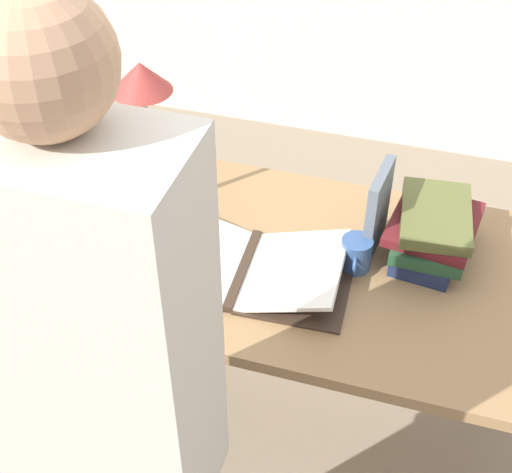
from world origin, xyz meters
The scene contains 8 objects.
ground_plane centered at (0.00, 0.00, 0.00)m, with size 12.00×12.00×0.00m, color gray.
reading_desk centered at (0.00, 0.00, 0.65)m, with size 1.59×0.75×0.75m.
open_book centered at (-0.04, -0.10, 0.77)m, with size 0.57×0.33×0.08m.
book_stack_tall centered at (0.41, 0.13, 0.82)m, with size 0.25×0.30×0.14m.
book_standing_upright centered at (0.26, 0.11, 0.87)m, with size 0.04×0.18×0.24m.
reading_lamp centered at (-0.37, 0.09, 1.09)m, with size 0.16×0.16×0.46m.
coffee_mug centered at (0.23, 0.01, 0.79)m, with size 0.08×0.11×0.09m.
person_reader centered at (-0.07, -0.76, 0.87)m, with size 0.36×0.21×1.75m.
Camera 1 is at (0.38, -1.38, 2.03)m, focal length 50.00 mm.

